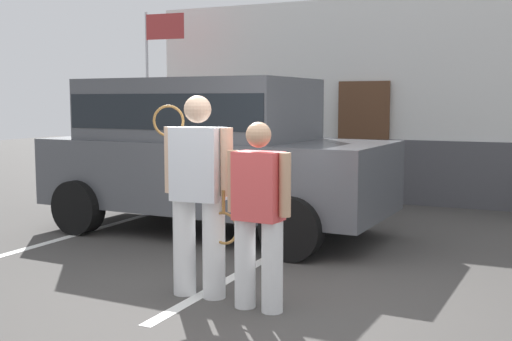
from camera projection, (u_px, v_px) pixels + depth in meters
ground_plane at (243, 309)px, 5.42m from camera, size 40.00×40.00×0.00m
parking_stripe_0 at (60, 239)px, 8.16m from camera, size 0.12×4.40×0.01m
parking_stripe_1 at (260, 262)px, 7.00m from camera, size 0.12×4.40×0.01m
house_frontage at (403, 107)px, 10.96m from camera, size 9.37×0.40×3.54m
parked_suv at (208, 147)px, 8.55m from camera, size 4.68×2.33×2.05m
tennis_player_man at (198, 193)px, 5.71m from camera, size 0.80×0.30×1.81m
tennis_player_woman at (258, 214)px, 5.34m from camera, size 0.85×0.28×1.59m
flag_pole at (155, 71)px, 11.62m from camera, size 0.80×0.08×3.37m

